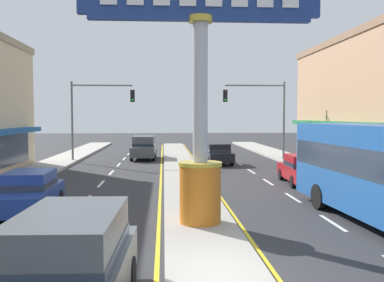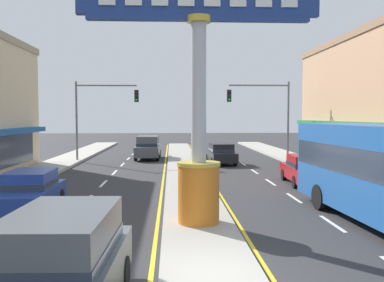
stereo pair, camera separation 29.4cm
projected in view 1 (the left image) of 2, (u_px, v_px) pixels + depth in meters
The scene contains 12 objects.
median_strip at pixel (182, 171), 27.02m from camera, with size 2.30×52.00×0.14m, color #A39E93.
sidewalk_left at pixel (25, 176), 24.42m from camera, with size 2.69×60.00×0.18m, color #ADA89E.
sidewalk_right at pixel (334, 174), 25.63m from camera, with size 2.69×60.00×0.18m, color #ADA89E.
lane_markings at pixel (183, 175), 25.68m from camera, with size 9.04×52.00×0.01m.
district_sign at pixel (200, 101), 13.46m from camera, with size 7.58×1.39×7.87m.
traffic_light_left_side at pixel (95, 107), 32.58m from camera, with size 4.86×0.46×6.20m.
traffic_light_right_side at pixel (262, 107), 32.75m from camera, with size 4.86×0.46×6.20m.
suv_near_right_lane at pixel (69, 266), 7.30m from camera, with size 2.10×4.67×1.90m.
sedan_far_right_lane at pixel (217, 153), 31.57m from camera, with size 2.03×4.39×1.53m.
sedan_near_left_lane at pixel (303, 169), 22.28m from camera, with size 2.01×4.39×1.53m.
sedan_mid_left_lane at pixel (29, 192), 15.57m from camera, with size 1.93×4.35×1.53m.
suv_far_left_oncoming at pixel (144, 147), 35.06m from camera, with size 2.02×4.63×1.90m.
Camera 1 is at (-1.16, -8.84, 3.56)m, focal length 39.86 mm.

